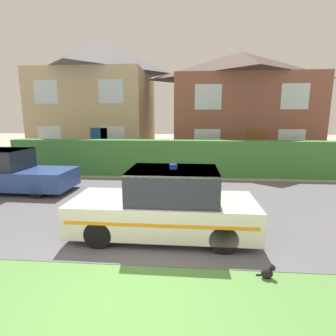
{
  "coord_description": "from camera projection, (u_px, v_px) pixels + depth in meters",
  "views": [
    {
      "loc": [
        0.95,
        -3.37,
        2.67
      ],
      "look_at": [
        0.27,
        5.01,
        1.05
      ],
      "focal_mm": 28.0,
      "sensor_mm": 36.0,
      "label": 1
    }
  ],
  "objects": [
    {
      "name": "house_left",
      "position": [
        99.0,
        99.0,
        17.96
      ],
      "size": [
        7.16,
        7.04,
        7.76
      ],
      "color": "tan",
      "rests_on": "ground"
    },
    {
      "name": "neighbour_car_near",
      "position": [
        9.0,
        173.0,
        9.56
      ],
      "size": [
        4.52,
        1.75,
        1.54
      ],
      "rotation": [
        0.0,
        0.0,
        -0.02
      ],
      "color": "black",
      "rests_on": "road_strip"
    },
    {
      "name": "lawn_verge",
      "position": [
        123.0,
        298.0,
        3.93
      ],
      "size": [
        28.0,
        1.75,
        0.01
      ],
      "primitive_type": "cube",
      "color": "#568C42",
      "rests_on": "ground"
    },
    {
      "name": "road_strip",
      "position": [
        158.0,
        205.0,
        8.14
      ],
      "size": [
        28.0,
        6.84,
        0.01
      ],
      "primitive_type": "cube",
      "color": "#5B5B60",
      "rests_on": "ground"
    },
    {
      "name": "house_right",
      "position": [
        239.0,
        106.0,
        16.86
      ],
      "size": [
        8.44,
        6.88,
        6.71
      ],
      "color": "brown",
      "rests_on": "ground"
    },
    {
      "name": "ground_plane",
      "position": [
        122.0,
        301.0,
        3.88
      ],
      "size": [
        80.0,
        80.0,
        0.0
      ],
      "primitive_type": "plane",
      "color": "#A89E8E"
    },
    {
      "name": "garden_hedge",
      "position": [
        177.0,
        158.0,
        12.19
      ],
      "size": [
        15.66,
        0.77,
        1.65
      ],
      "primitive_type": "cube",
      "color": "#3D7F38",
      "rests_on": "ground"
    },
    {
      "name": "police_car",
      "position": [
        166.0,
        205.0,
        5.91
      ],
      "size": [
        4.12,
        1.65,
        1.66
      ],
      "rotation": [
        0.0,
        0.0,
        3.13
      ],
      "color": "black",
      "rests_on": "road_strip"
    },
    {
      "name": "cat",
      "position": [
        268.0,
        273.0,
        4.41
      ],
      "size": [
        0.3,
        0.17,
        0.26
      ],
      "rotation": [
        0.0,
        0.0,
        0.11
      ],
      "color": "black",
      "rests_on": "ground"
    }
  ]
}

